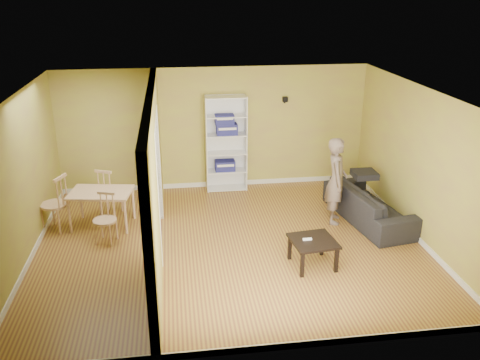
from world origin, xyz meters
The scene contains 15 objects.
room_shell centered at (0.00, 0.00, 1.30)m, with size 6.50×6.50×6.50m.
partition centered at (-1.20, 0.00, 1.30)m, with size 0.22×5.50×2.60m, color gold, non-canonical shape.
wall_speaker centered at (1.50, 2.69, 1.90)m, with size 0.10×0.10×0.10m, color black.
sofa centered at (2.70, 0.63, 0.42)m, with size 0.93×2.18×0.83m, color black.
person centered at (2.04, 0.67, 0.95)m, with size 0.54×0.69×1.90m, color slate.
bookshelf centered at (0.23, 2.61, 1.02)m, with size 0.86×0.38×2.04m.
paper_box_navy_a centered at (0.20, 2.56, 0.54)m, with size 0.42×0.27×0.22m, color navy.
paper_box_navy_b centered at (0.24, 2.56, 1.34)m, with size 0.43×0.28×0.22m, color navy.
paper_box_navy_c centered at (0.20, 2.56, 1.53)m, with size 0.39×0.26×0.20m, color navy.
coffee_table centered at (1.21, -0.85, 0.38)m, with size 0.67×0.67×0.45m.
game_controller centered at (1.11, -0.83, 0.46)m, with size 0.14×0.04×0.03m, color white.
dining_table centered at (-2.22, 1.05, 0.60)m, with size 1.09×0.72×0.68m.
chair_left centered at (-3.03, 0.99, 0.53)m, with size 0.48×0.48×1.06m, color tan, non-canonical shape.
chair_near centered at (-2.10, 0.39, 0.44)m, with size 0.40×0.40×0.88m, color #D8AF7C, non-canonical shape.
chair_far centered at (-2.13, 1.58, 0.48)m, with size 0.44×0.44×0.95m, color tan, non-canonical shape.
Camera 1 is at (-0.87, -7.65, 4.15)m, focal length 38.00 mm.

